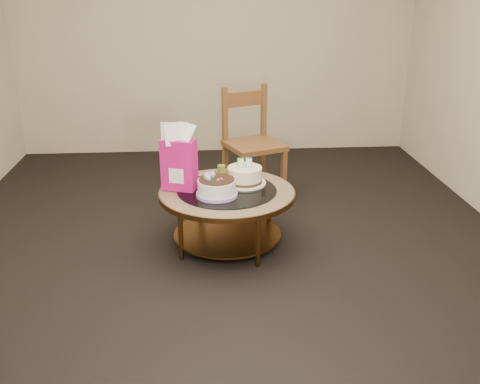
{
  "coord_description": "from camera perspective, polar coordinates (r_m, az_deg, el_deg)",
  "views": [
    {
      "loc": [
        -0.17,
        -3.69,
        1.9
      ],
      "look_at": [
        0.1,
        0.02,
        0.43
      ],
      "focal_mm": 40.0,
      "sensor_mm": 36.0,
      "label": 1
    }
  ],
  "objects": [
    {
      "name": "ground",
      "position": [
        4.15,
        -1.34,
        -5.66
      ],
      "size": [
        5.0,
        5.0,
        0.0
      ],
      "primitive_type": "plane",
      "color": "black",
      "rests_on": "ground"
    },
    {
      "name": "room_walls",
      "position": [
        3.71,
        -1.56,
        16.03
      ],
      "size": [
        4.52,
        5.02,
        2.61
      ],
      "color": "#C6B396",
      "rests_on": "ground"
    },
    {
      "name": "coffee_table",
      "position": [
        3.99,
        -1.39,
        -0.83
      ],
      "size": [
        1.02,
        1.02,
        0.46
      ],
      "color": "brown",
      "rests_on": "ground"
    },
    {
      "name": "decorated_cake",
      "position": [
        3.84,
        -2.52,
        0.41
      ],
      "size": [
        0.3,
        0.3,
        0.17
      ],
      "rotation": [
        0.0,
        0.0,
        0.26
      ],
      "color": "#B191CE",
      "rests_on": "coffee_table"
    },
    {
      "name": "cream_cake",
      "position": [
        4.06,
        0.5,
        1.75
      ],
      "size": [
        0.33,
        0.33,
        0.21
      ],
      "rotation": [
        0.0,
        0.0,
        0.03
      ],
      "color": "white",
      "rests_on": "coffee_table"
    },
    {
      "name": "gift_bag",
      "position": [
        3.93,
        -6.54,
        3.68
      ],
      "size": [
        0.28,
        0.23,
        0.49
      ],
      "rotation": [
        0.0,
        0.0,
        -0.32
      ],
      "color": "#C31278",
      "rests_on": "coffee_table"
    },
    {
      "name": "pillar_candle",
      "position": [
        4.26,
        -2.0,
        2.2
      ],
      "size": [
        0.12,
        0.12,
        0.09
      ],
      "rotation": [
        0.0,
        0.0,
        -0.07
      ],
      "color": "#DFCF5B",
      "rests_on": "coffee_table"
    },
    {
      "name": "dining_chair",
      "position": [
        4.93,
        1.3,
        5.27
      ],
      "size": [
        0.61,
        0.61,
        1.02
      ],
      "rotation": [
        0.0,
        0.0,
        0.38
      ],
      "color": "brown",
      "rests_on": "ground"
    }
  ]
}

